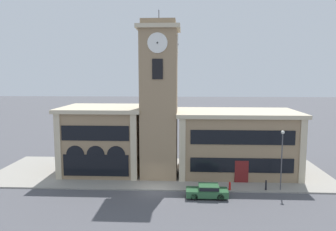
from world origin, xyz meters
The scene contains 9 objects.
ground_plane centered at (0.00, 0.00, 0.00)m, with size 300.00×300.00×0.00m, color #4C4C51.
sidewalk_kerb centered at (0.00, 6.51, 0.07)m, with size 40.52×13.02×0.15m.
clock_tower centered at (0.00, 4.97, 9.11)m, with size 4.85×4.85×19.31m.
town_hall_left_wing centered at (-7.06, 6.92, 4.11)m, with size 10.06×8.83×8.17m.
town_hall_right_wing centered at (9.32, 6.93, 3.88)m, with size 14.59×8.83×7.71m.
parked_car_near centered at (5.25, -1.55, 0.68)m, with size 4.09×1.75×1.29m.
street_lamp centered at (12.98, 0.63, 4.21)m, with size 0.36×0.36×6.26m.
bollard centered at (11.45, 0.50, 0.67)m, with size 0.18×0.18×1.06m.
fire_hydrant centered at (7.70, 0.35, 0.57)m, with size 0.22×0.22×0.87m.
Camera 1 is at (2.94, -32.79, 12.04)m, focal length 35.00 mm.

